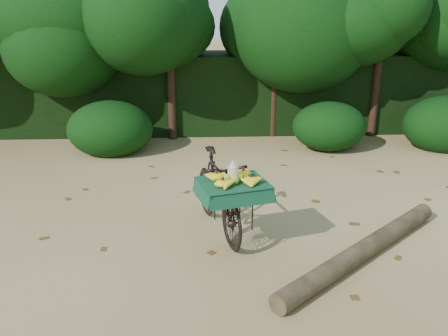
{
  "coord_description": "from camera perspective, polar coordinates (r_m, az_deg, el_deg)",
  "views": [
    {
      "loc": [
        -1.16,
        -5.14,
        2.88
      ],
      "look_at": [
        -0.87,
        0.52,
        0.93
      ],
      "focal_mm": 38.0,
      "sensor_mm": 36.0,
      "label": 1
    }
  ],
  "objects": [
    {
      "name": "hedge_backdrop",
      "position": [
        11.67,
        2.92,
        9.21
      ],
      "size": [
        26.0,
        1.8,
        1.8
      ],
      "primitive_type": "cube",
      "color": "black",
      "rests_on": "ground"
    },
    {
      "name": "ground",
      "position": [
        6.01,
        8.73,
        -9.9
      ],
      "size": [
        80.0,
        80.0,
        0.0
      ],
      "primitive_type": "plane",
      "color": "tan",
      "rests_on": "ground"
    },
    {
      "name": "vendor_bicycle",
      "position": [
        6.21,
        -0.68,
        -2.97
      ],
      "size": [
        1.11,
        1.94,
        1.1
      ],
      "rotation": [
        0.0,
        0.0,
        0.27
      ],
      "color": "black",
      "rests_on": "ground"
    },
    {
      "name": "leaf_litter",
      "position": [
        6.57,
        7.64,
        -7.14
      ],
      "size": [
        7.0,
        7.3,
        0.01
      ],
      "primitive_type": null,
      "color": "#543416",
      "rests_on": "ground"
    },
    {
      "name": "fallen_log",
      "position": [
        5.98,
        16.5,
        -9.4
      ],
      "size": [
        2.57,
        2.27,
        0.23
      ],
      "primitive_type": "cylinder",
      "rotation": [
        1.57,
        0.0,
        -0.86
      ],
      "color": "brown",
      "rests_on": "ground"
    },
    {
      "name": "tree_row",
      "position": [
        10.69,
        -0.13,
        14.28
      ],
      "size": [
        14.5,
        2.0,
        4.0
      ],
      "primitive_type": null,
      "color": "black",
      "rests_on": "ground"
    },
    {
      "name": "bush_clumps",
      "position": [
        9.89,
        6.9,
        4.64
      ],
      "size": [
        8.8,
        1.7,
        0.9
      ],
      "primitive_type": null,
      "color": "black",
      "rests_on": "ground"
    }
  ]
}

